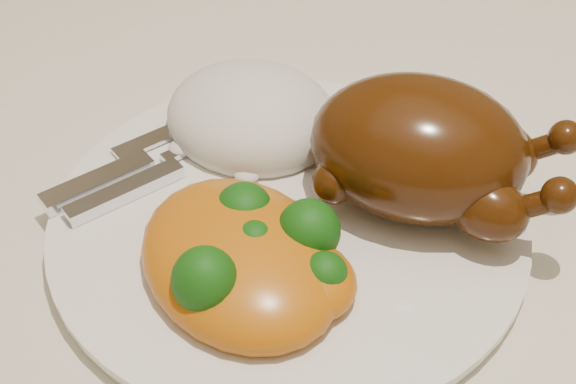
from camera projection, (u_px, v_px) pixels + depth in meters
The scene contains 7 objects.
dining_table at pixel (353, 290), 0.62m from camera, with size 1.60×0.90×0.76m.
tablecloth at pixel (359, 223), 0.58m from camera, with size 1.73×1.03×0.18m.
dinner_plate at pixel (288, 222), 0.52m from camera, with size 0.31×0.31×0.01m, color white.
roast_chicken at pixel (424, 149), 0.50m from camera, with size 0.19×0.15×0.09m.
rice_mound at pixel (252, 117), 0.58m from camera, with size 0.14×0.13×0.07m.
mac_and_cheese at pixel (250, 260), 0.47m from camera, with size 0.17×0.15×0.06m.
cutlery at pixel (141, 166), 0.55m from camera, with size 0.06×0.19×0.01m.
Camera 1 is at (0.22, -0.35, 1.14)m, focal length 50.00 mm.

